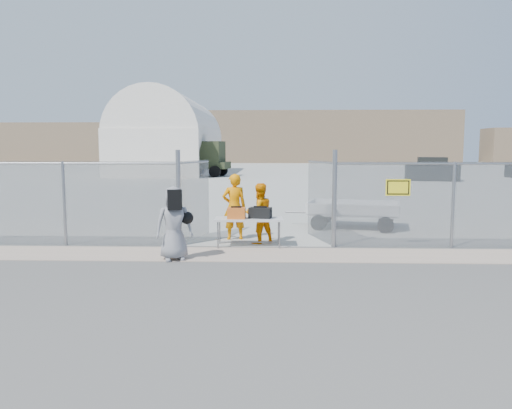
{
  "coord_description": "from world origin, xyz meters",
  "views": [
    {
      "loc": [
        0.44,
        -10.71,
        2.54
      ],
      "look_at": [
        0.0,
        2.0,
        1.1
      ],
      "focal_mm": 35.0,
      "sensor_mm": 36.0,
      "label": 1
    }
  ],
  "objects_px": {
    "security_worker_right": "(259,213)",
    "visitor": "(174,223)",
    "utility_trailer": "(354,214)",
    "security_worker_left": "(234,207)",
    "folding_table": "(249,232)"
  },
  "relations": [
    {
      "from": "security_worker_right",
      "to": "visitor",
      "type": "bearing_deg",
      "value": 17.35
    },
    {
      "from": "folding_table",
      "to": "visitor",
      "type": "bearing_deg",
      "value": -136.52
    },
    {
      "from": "security_worker_left",
      "to": "utility_trailer",
      "type": "distance_m",
      "value": 4.28
    },
    {
      "from": "security_worker_right",
      "to": "folding_table",
      "type": "bearing_deg",
      "value": 29.88
    },
    {
      "from": "folding_table",
      "to": "security_worker_right",
      "type": "relative_size",
      "value": 1.08
    },
    {
      "from": "security_worker_left",
      "to": "utility_trailer",
      "type": "relative_size",
      "value": 0.5
    },
    {
      "from": "security_worker_right",
      "to": "utility_trailer",
      "type": "distance_m",
      "value": 4.03
    },
    {
      "from": "security_worker_left",
      "to": "security_worker_right",
      "type": "xyz_separation_m",
      "value": [
        0.71,
        -0.55,
        -0.11
      ]
    },
    {
      "from": "security_worker_right",
      "to": "visitor",
      "type": "height_order",
      "value": "visitor"
    },
    {
      "from": "folding_table",
      "to": "security_worker_right",
      "type": "distance_m",
      "value": 0.67
    },
    {
      "from": "security_worker_left",
      "to": "visitor",
      "type": "xyz_separation_m",
      "value": [
        -1.16,
        -2.61,
        -0.08
      ]
    },
    {
      "from": "folding_table",
      "to": "visitor",
      "type": "relative_size",
      "value": 1.04
    },
    {
      "from": "security_worker_right",
      "to": "visitor",
      "type": "relative_size",
      "value": 0.96
    },
    {
      "from": "security_worker_left",
      "to": "folding_table",
      "type": "bearing_deg",
      "value": 100.83
    },
    {
      "from": "visitor",
      "to": "security_worker_right",
      "type": "bearing_deg",
      "value": 29.53
    }
  ]
}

